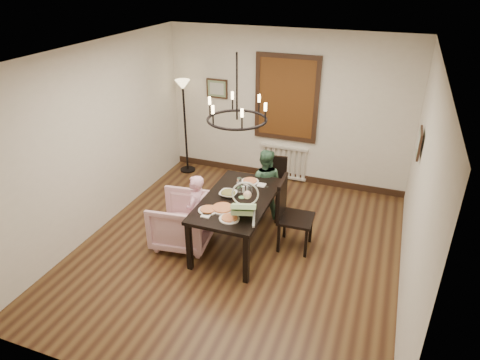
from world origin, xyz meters
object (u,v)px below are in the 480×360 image
Objects in this scene: dining_table at (237,204)px; chair_right at (296,215)px; seated_man at (264,189)px; drinking_glass at (238,188)px; armchair at (182,221)px; elderly_woman at (196,217)px; baby_bouncer at (244,205)px; chair_far at (272,186)px; floor_lamp at (185,128)px.

chair_right is at bearing 14.96° from dining_table.
seated_man reaches higher than dining_table.
chair_right reaches higher than drinking_glass.
elderly_woman is at bearing 90.76° from armchair.
elderly_woman is at bearing -140.41° from drinking_glass.
seated_man is 1.89× the size of baby_bouncer.
elderly_woman reaches higher than drinking_glass.
floor_lamp reaches higher than chair_far.
chair_right reaches higher than elderly_woman.
dining_table is 2.00× the size of armchair.
chair_far is 1.69m from armchair.
chair_right is 1.67m from armchair.
drinking_glass is 2.56m from floor_lamp.
elderly_woman is 0.52× the size of floor_lamp.
baby_bouncer reaches higher than chair_far.
armchair is at bearing -162.37° from dining_table.
armchair is at bearing 45.13° from seated_man.
floor_lamp is at bearing 134.35° from drinking_glass.
elderly_woman is at bearing 149.96° from baby_bouncer.
chair_right reaches higher than armchair.
baby_bouncer is 3.71× the size of drinking_glass.
armchair is 1.62× the size of baby_bouncer.
seated_man is at bearing 145.48° from elderly_woman.
chair_far reaches higher than drinking_glass.
armchair is (-0.77, -0.25, -0.31)m from dining_table.
seated_man is at bearing -29.04° from floor_lamp.
floor_lamp is (-2.04, 0.89, 0.44)m from chair_far.
floor_lamp reaches higher than elderly_woman.
baby_bouncer reaches higher than armchair.
seated_man is at bearing 82.35° from dining_table.
elderly_woman is 1.34m from seated_man.
armchair is 2.57m from floor_lamp.
elderly_woman is (-0.55, -0.22, -0.22)m from dining_table.
elderly_woman is (0.22, 0.03, 0.09)m from armchair.
seated_man is 0.84m from drinking_glass.
armchair is 1.49m from seated_man.
elderly_woman is 1.83× the size of baby_bouncer.
drinking_glass is (-0.25, -0.94, 0.38)m from chair_far.
armchair is (-0.97, -1.38, -0.09)m from chair_far.
seated_man is (0.89, 1.19, 0.11)m from armchair.
chair_far reaches higher than armchair.
armchair is 5.99× the size of drinking_glass.
seated_man is 2.28m from floor_lamp.
elderly_woman is 2.62m from floor_lamp.
dining_table is 0.54m from baby_bouncer.
seated_man reaches higher than armchair.
floor_lamp reaches higher than baby_bouncer.
chair_right reaches higher than chair_far.
chair_right is at bearing 2.18° from drinking_glass.
dining_table is at bearing 74.81° from seated_man.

